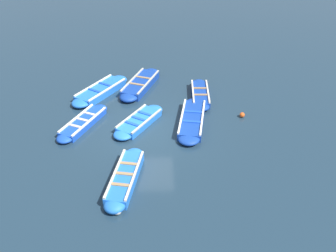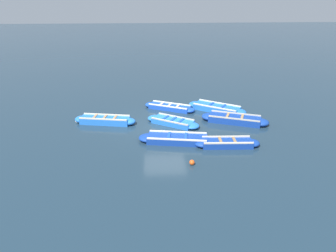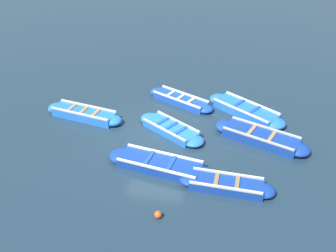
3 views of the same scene
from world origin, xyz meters
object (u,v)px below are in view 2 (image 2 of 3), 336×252
object	(u,v)px
boat_outer_left	(227,143)
boat_alongside	(177,139)
boat_stern_in	(170,107)
buoy_yellow_far	(192,162)
boat_outer_right	(235,119)
buoy_orange_near	(78,121)
boat_end_of_row	(173,122)
boat_bow_out	(105,120)
boat_inner_gap	(217,108)

from	to	relation	value
boat_outer_left	boat_alongside	distance (m)	2.54
boat_stern_in	buoy_yellow_far	xyz separation A→B (m)	(7.34, 0.54, -0.03)
boat_outer_left	boat_outer_right	bearing A→B (deg)	159.52
boat_alongside	buoy_yellow_far	size ratio (longest dim) A/B	17.03
buoy_orange_near	boat_end_of_row	bearing A→B (deg)	84.60
boat_bow_out	boat_stern_in	xyz separation A→B (m)	(-2.16, 3.94, -0.04)
boat_inner_gap	boat_end_of_row	bearing A→B (deg)	-55.11
boat_end_of_row	boat_inner_gap	bearing A→B (deg)	124.89
boat_outer_left	boat_alongside	bearing A→B (deg)	-103.84
boat_outer_left	buoy_yellow_far	xyz separation A→B (m)	(1.78, -2.01, -0.04)
boat_stern_in	buoy_yellow_far	size ratio (longest dim) A/B	14.12
boat_outer_right	buoy_yellow_far	distance (m)	5.80
boat_outer_left	buoy_orange_near	bearing A→B (deg)	-113.67
boat_alongside	boat_stern_in	size ratio (longest dim) A/B	1.21
boat_outer_left	boat_stern_in	size ratio (longest dim) A/B	0.97
boat_bow_out	boat_inner_gap	xyz separation A→B (m)	(-1.73, 6.98, -0.01)
boat_outer_left	boat_outer_right	xyz separation A→B (m)	(-3.08, 1.15, 0.03)
boat_outer_left	boat_stern_in	xyz separation A→B (m)	(-5.56, -2.55, -0.01)
boat_outer_right	boat_end_of_row	world-z (taller)	boat_outer_right
boat_outer_right	buoy_orange_near	size ratio (longest dim) A/B	13.55
boat_bow_out	boat_alongside	bearing A→B (deg)	55.27
boat_outer_left	boat_stern_in	distance (m)	6.12
boat_inner_gap	boat_stern_in	world-z (taller)	boat_inner_gap
boat_outer_right	boat_inner_gap	bearing A→B (deg)	-161.93
boat_outer_left	boat_end_of_row	bearing A→B (deg)	-140.25
boat_outer_left	buoy_yellow_far	world-z (taller)	boat_outer_left
boat_outer_left	boat_bow_out	size ratio (longest dim) A/B	0.89
buoy_yellow_far	boat_bow_out	bearing A→B (deg)	-139.12
boat_alongside	boat_stern_in	world-z (taller)	boat_alongside
boat_outer_right	boat_inner_gap	size ratio (longest dim) A/B	1.06
boat_bow_out	buoy_orange_near	distance (m)	1.63
boat_outer_left	boat_inner_gap	distance (m)	5.15
boat_bow_out	boat_stern_in	size ratio (longest dim) A/B	1.09
boat_stern_in	boat_outer_left	bearing A→B (deg)	24.63
buoy_orange_near	boat_outer_right	bearing A→B (deg)	87.08
boat_outer_right	boat_stern_in	xyz separation A→B (m)	(-2.48, -3.70, -0.04)
boat_alongside	buoy_orange_near	bearing A→B (deg)	-117.57
boat_alongside	boat_end_of_row	bearing A→B (deg)	-178.73
boat_outer_left	buoy_yellow_far	distance (m)	2.68
boat_inner_gap	boat_end_of_row	world-z (taller)	boat_inner_gap
boat_alongside	buoy_yellow_far	xyz separation A→B (m)	(2.39, 0.46, -0.05)
boat_alongside	buoy_yellow_far	bearing A→B (deg)	10.87
boat_inner_gap	boat_end_of_row	size ratio (longest dim) A/B	1.16
boat_outer_right	boat_stern_in	bearing A→B (deg)	-123.78
buoy_orange_near	boat_inner_gap	bearing A→B (deg)	100.33
boat_stern_in	boat_alongside	bearing A→B (deg)	0.97
boat_inner_gap	boat_stern_in	bearing A→B (deg)	-98.19
boat_bow_out	buoy_yellow_far	size ratio (longest dim) A/B	15.32
boat_outer_right	boat_end_of_row	size ratio (longest dim) A/B	1.23
boat_bow_out	boat_outer_right	bearing A→B (deg)	87.66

